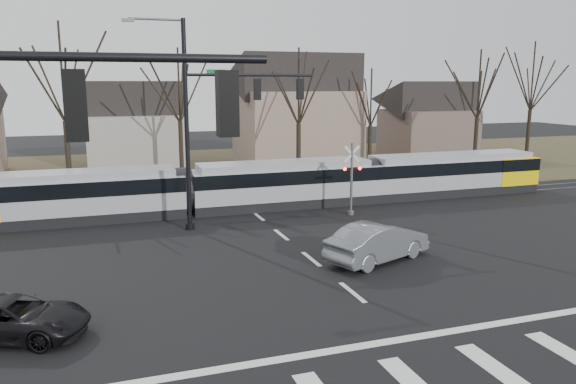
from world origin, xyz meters
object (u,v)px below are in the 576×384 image
object	(u,v)px
suv	(12,318)
rail_crossing_signal	(352,181)
tram	(282,182)
sedan	(378,242)

from	to	relation	value
suv	rail_crossing_signal	world-z (taller)	rail_crossing_signal
tram	sedan	bearing A→B (deg)	-87.38
rail_crossing_signal	tram	bearing A→B (deg)	132.96
sedan	rail_crossing_signal	world-z (taller)	rail_crossing_signal
tram	rail_crossing_signal	size ratio (longest dim) A/B	8.87
sedan	rail_crossing_signal	size ratio (longest dim) A/B	1.27
rail_crossing_signal	suv	bearing A→B (deg)	-145.46
sedan	suv	bearing A→B (deg)	80.97
sedan	rail_crossing_signal	xyz separation A→B (m)	(2.48, 7.86, 1.09)
suv	sedan	bearing A→B (deg)	-56.16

